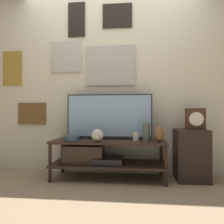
% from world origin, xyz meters
% --- Properties ---
extents(ground_plane, '(12.00, 12.00, 0.00)m').
position_xyz_m(ground_plane, '(0.00, 0.00, 0.00)').
color(ground_plane, '#997F60').
extents(wall_back, '(6.40, 0.08, 2.70)m').
position_xyz_m(wall_back, '(-0.01, 0.60, 1.36)').
color(wall_back, beige).
rests_on(wall_back, ground_plane).
extents(media_console, '(1.43, 0.51, 0.49)m').
position_xyz_m(media_console, '(-0.11, 0.29, 0.31)').
color(media_console, black).
rests_on(media_console, ground_plane).
extents(television, '(1.12, 0.05, 0.59)m').
position_xyz_m(television, '(-0.01, 0.41, 0.79)').
color(television, '#333338').
rests_on(television, media_console).
extents(vase_round_glass, '(0.15, 0.15, 0.15)m').
position_xyz_m(vase_round_glass, '(-0.12, 0.15, 0.56)').
color(vase_round_glass, beige).
rests_on(vase_round_glass, media_console).
extents(vase_wide_bowl, '(0.18, 0.18, 0.07)m').
position_xyz_m(vase_wide_bowl, '(-0.44, 0.16, 0.52)').
color(vase_wide_bowl, '#2D4251').
rests_on(vase_wide_bowl, media_console).
extents(vase_tall_ceramic, '(0.09, 0.09, 0.22)m').
position_xyz_m(vase_tall_ceramic, '(0.47, 0.22, 0.60)').
color(vase_tall_ceramic, '#4C5647').
rests_on(vase_tall_ceramic, media_console).
extents(vase_urn_stoneware, '(0.11, 0.12, 0.20)m').
position_xyz_m(vase_urn_stoneware, '(0.62, 0.16, 0.59)').
color(vase_urn_stoneware, brown).
rests_on(vase_urn_stoneware, media_console).
extents(candle_jar, '(0.07, 0.07, 0.11)m').
position_xyz_m(candle_jar, '(0.34, 0.28, 0.54)').
color(candle_jar, silver).
rests_on(candle_jar, media_console).
extents(side_table, '(0.38, 0.40, 0.63)m').
position_xyz_m(side_table, '(1.03, 0.35, 0.31)').
color(side_table, black).
rests_on(side_table, ground_plane).
extents(mantel_clock, '(0.23, 0.11, 0.26)m').
position_xyz_m(mantel_clock, '(1.07, 0.32, 0.76)').
color(mantel_clock, '#422819').
rests_on(mantel_clock, side_table).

